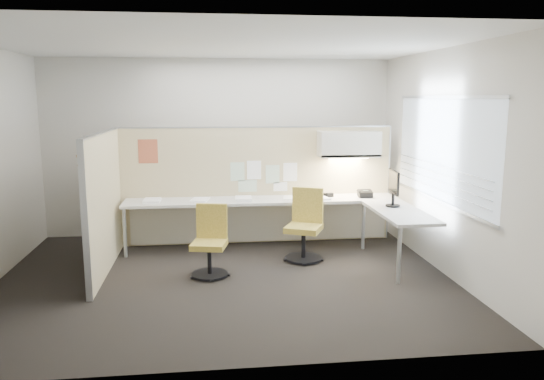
{
  "coord_description": "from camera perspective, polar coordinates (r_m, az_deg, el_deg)",
  "views": [
    {
      "loc": [
        -0.18,
        -6.29,
        2.2
      ],
      "look_at": [
        0.68,
        0.8,
        0.95
      ],
      "focal_mm": 35.0,
      "sensor_mm": 36.0,
      "label": 1
    }
  ],
  "objects": [
    {
      "name": "desk",
      "position": [
        7.67,
        1.58,
        -2.07
      ],
      "size": [
        4.0,
        2.07,
        0.73
      ],
      "color": "beige",
      "rests_on": "floor"
    },
    {
      "name": "tape_dispenser",
      "position": [
        7.95,
        6.24,
        -0.53
      ],
      "size": [
        0.11,
        0.08,
        0.06
      ],
      "primitive_type": "cube",
      "rotation": [
        0.0,
        0.0,
        0.23
      ],
      "color": "black",
      "rests_on": "desk"
    },
    {
      "name": "stapler",
      "position": [
        7.98,
        6.07,
        -0.51
      ],
      "size": [
        0.15,
        0.07,
        0.05
      ],
      "primitive_type": "cube",
      "rotation": [
        0.0,
        0.0,
        -0.26
      ],
      "color": "black",
      "rests_on": "desk"
    },
    {
      "name": "overhead_bin",
      "position": [
        7.99,
        8.25,
        4.91
      ],
      "size": [
        0.9,
        0.36,
        0.38
      ],
      "primitive_type": "cube",
      "color": "beige",
      "rests_on": "partition_back"
    },
    {
      "name": "poster",
      "position": [
        7.94,
        -13.19,
        4.07
      ],
      "size": [
        0.28,
        0.0,
        0.35
      ],
      "primitive_type": "cube",
      "color": "#F8531F",
      "rests_on": "partition_back"
    },
    {
      "name": "paper_stack_2",
      "position": [
        7.63,
        -3.09,
        -0.97
      ],
      "size": [
        0.25,
        0.31,
        0.05
      ],
      "primitive_type": "cube",
      "rotation": [
        0.0,
        0.0,
        -0.05
      ],
      "color": "white",
      "rests_on": "desk"
    },
    {
      "name": "chair_left",
      "position": [
        6.66,
        -6.67,
        -5.71
      ],
      "size": [
        0.48,
        0.5,
        0.87
      ],
      "rotation": [
        0.0,
        0.0,
        -0.21
      ],
      "color": "black",
      "rests_on": "floor"
    },
    {
      "name": "paper_stack_0",
      "position": [
        7.73,
        -12.77,
        -1.1
      ],
      "size": [
        0.24,
        0.31,
        0.04
      ],
      "primitive_type": "cube",
      "rotation": [
        0.0,
        0.0,
        -0.03
      ],
      "color": "white",
      "rests_on": "desk"
    },
    {
      "name": "task_light_strip",
      "position": [
        8.01,
        8.21,
        3.41
      ],
      "size": [
        0.6,
        0.06,
        0.02
      ],
      "primitive_type": "cube",
      "color": "#FFEABF",
      "rests_on": "overhead_bin"
    },
    {
      "name": "wall_right",
      "position": [
        6.98,
        17.98,
        2.9
      ],
      "size": [
        0.02,
        4.5,
        2.8
      ],
      "primitive_type": "cube",
      "color": "beige",
      "rests_on": "ground"
    },
    {
      "name": "chair_right",
      "position": [
        7.26,
        3.56,
        -4.01
      ],
      "size": [
        0.6,
        0.61,
        0.96
      ],
      "rotation": [
        0.0,
        0.0,
        -0.43
      ],
      "color": "black",
      "rests_on": "floor"
    },
    {
      "name": "partition_left",
      "position": [
        7.04,
        -17.58,
        -1.35
      ],
      "size": [
        0.06,
        2.2,
        1.75
      ],
      "primitive_type": "cube",
      "color": "#C8B88A",
      "rests_on": "floor"
    },
    {
      "name": "ceiling",
      "position": [
        6.32,
        -5.43,
        15.41
      ],
      "size": [
        5.5,
        4.5,
        0.01
      ],
      "primitive_type": "cube",
      "color": "white",
      "rests_on": "wall_back"
    },
    {
      "name": "paper_stack_1",
      "position": [
        7.71,
        -7.74,
        -1.03
      ],
      "size": [
        0.29,
        0.34,
        0.02
      ],
      "primitive_type": "cube",
      "rotation": [
        0.0,
        0.0,
        -0.23
      ],
      "color": "white",
      "rests_on": "desk"
    },
    {
      "name": "wall_front",
      "position": [
        4.12,
        -4.26,
        -1.27
      ],
      "size": [
        5.5,
        0.02,
        2.8
      ],
      "primitive_type": "cube",
      "color": "beige",
      "rests_on": "ground"
    },
    {
      "name": "monitor",
      "position": [
        7.34,
        12.94,
        0.42
      ],
      "size": [
        0.19,
        0.47,
        0.49
      ],
      "rotation": [
        0.0,
        0.0,
        1.48
      ],
      "color": "black",
      "rests_on": "desk"
    },
    {
      "name": "phone",
      "position": [
        7.99,
        9.95,
        -0.4
      ],
      "size": [
        0.22,
        0.21,
        0.12
      ],
      "rotation": [
        0.0,
        0.0,
        -0.07
      ],
      "color": "black",
      "rests_on": "desk"
    },
    {
      "name": "paper_stack_4",
      "position": [
        7.77,
        5.12,
        -0.87
      ],
      "size": [
        0.3,
        0.35,
        0.03
      ],
      "primitive_type": "cube",
      "rotation": [
        0.0,
        0.0,
        0.28
      ],
      "color": "white",
      "rests_on": "desk"
    },
    {
      "name": "paper_stack_3",
      "position": [
        7.8,
        2.09,
        -0.86
      ],
      "size": [
        0.28,
        0.33,
        0.01
      ],
      "primitive_type": "cube",
      "rotation": [
        0.0,
        0.0,
        -0.17
      ],
      "color": "white",
      "rests_on": "desk"
    },
    {
      "name": "floor",
      "position": [
        6.67,
        -5.03,
        -9.39
      ],
      "size": [
        5.5,
        4.5,
        0.01
      ],
      "primitive_type": "cube",
      "color": "black",
      "rests_on": "ground"
    },
    {
      "name": "pinned_papers",
      "position": [
        7.98,
        -1.01,
        1.56
      ],
      "size": [
        1.01,
        0.0,
        0.47
      ],
      "color": "#8CBF8C",
      "rests_on": "partition_back"
    },
    {
      "name": "wall_back",
      "position": [
        8.58,
        -5.69,
        4.57
      ],
      "size": [
        5.5,
        0.02,
        2.8
      ],
      "primitive_type": "cube",
      "color": "beige",
      "rests_on": "ground"
    },
    {
      "name": "partition_back",
      "position": [
        8.03,
        -1.6,
        0.47
      ],
      "size": [
        4.1,
        0.06,
        1.75
      ],
      "primitive_type": "cube",
      "color": "#C8B88A",
      "rests_on": "floor"
    },
    {
      "name": "window_pane",
      "position": [
        6.96,
        17.86,
        4.13
      ],
      "size": [
        0.01,
        2.8,
        1.3
      ],
      "primitive_type": "cube",
      "color": "#A6B5C0",
      "rests_on": "wall_right"
    },
    {
      "name": "coat_hook",
      "position": [
        6.33,
        -19.66,
        2.33
      ],
      "size": [
        0.18,
        0.43,
        1.3
      ],
      "color": "silver",
      "rests_on": "partition_left"
    }
  ]
}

